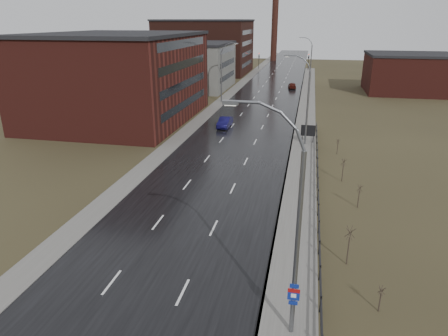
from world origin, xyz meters
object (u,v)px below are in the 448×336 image
at_px(car_far, 292,86).
at_px(streetlight_main, 291,230).
at_px(car_near, 225,123).
at_px(billboard, 308,131).

bearing_deg(car_far, streetlight_main, 86.63).
relative_size(streetlight_main, car_near, 2.61).
distance_m(billboard, car_near, 13.77).
height_order(car_near, car_far, car_near).
relative_size(billboard, car_far, 0.59).
xyz_separation_m(billboard, car_far, (-4.23, 44.81, -0.96)).
xyz_separation_m(car_near, car_far, (8.14, 38.82, -0.04)).
bearing_deg(billboard, car_far, 95.40).
xyz_separation_m(streetlight_main, car_far, (-3.61, 79.66, -5.33)).
distance_m(streetlight_main, car_near, 42.82).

